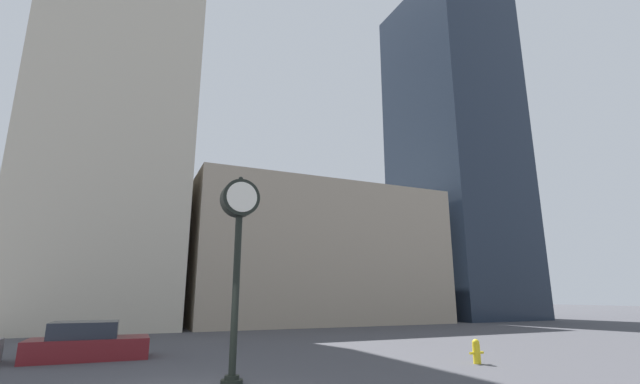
# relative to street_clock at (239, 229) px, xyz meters

# --- Properties ---
(building_tall_tower) EXTENTS (10.30, 12.00, 29.03)m
(building_tall_tower) POSITION_rel_street_clock_xyz_m (-4.40, 22.53, 10.60)
(building_tall_tower) COLOR #BCB29E
(building_tall_tower) RESTS_ON ground_plane
(building_storefront_row) EXTENTS (20.41, 12.00, 10.81)m
(building_storefront_row) POSITION_rel_street_clock_xyz_m (11.56, 22.53, 1.49)
(building_storefront_row) COLOR gray
(building_storefront_row) RESTS_ON ground_plane
(building_glass_modern) EXTENTS (9.66, 12.00, 35.06)m
(building_glass_modern) POSITION_rel_street_clock_xyz_m (28.13, 22.53, 13.62)
(building_glass_modern) COLOR #1E2838
(building_glass_modern) RESTS_ON ground_plane
(street_clock) EXTENTS (1.02, 0.55, 5.38)m
(street_clock) POSITION_rel_street_clock_xyz_m (0.00, 0.00, 0.00)
(street_clock) COLOR black
(street_clock) RESTS_ON ground_plane
(car_maroon) EXTENTS (3.90, 1.99, 1.27)m
(car_maroon) POSITION_rel_street_clock_xyz_m (-3.66, 6.39, -3.38)
(car_maroon) COLOR maroon
(car_maroon) RESTS_ON ground_plane
(fire_hydrant_near) EXTENTS (0.55, 0.24, 0.77)m
(fire_hydrant_near) POSITION_rel_street_clock_xyz_m (8.05, 0.06, -3.52)
(fire_hydrant_near) COLOR yellow
(fire_hydrant_near) RESTS_ON ground_plane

